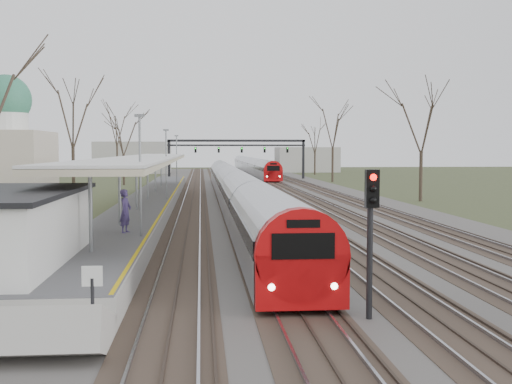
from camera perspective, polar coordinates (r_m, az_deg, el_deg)
ground at (r=14.44m, az=17.12°, el=-15.05°), size 300.00×300.00×0.00m
track_bed at (r=68.02m, az=-0.29°, el=-0.01°), size 24.00×160.00×0.22m
platform at (r=50.46m, az=-9.27°, el=-0.91°), size 3.50×69.00×1.00m
canopy at (r=45.80m, az=-9.74°, el=2.91°), size 4.10×50.00×3.11m
signal_gantry at (r=97.79m, az=-1.70°, el=4.00°), size 21.00×0.59×6.08m
tree_west_far at (r=61.87m, az=-16.02°, el=6.83°), size 5.50×5.50×11.33m
tree_east_far at (r=57.98m, az=14.52°, el=6.34°), size 5.00×5.00×10.30m
train_near at (r=54.34m, az=-2.05°, el=0.51°), size 2.62×75.21×3.05m
train_far at (r=123.33m, az=-0.40°, el=2.38°), size 2.62×75.21×3.05m
passenger at (r=28.18m, az=-11.53°, el=-1.69°), size 0.64×0.80×1.91m
signal_post at (r=17.17m, az=10.17°, el=-2.60°), size 0.35×0.45×4.10m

